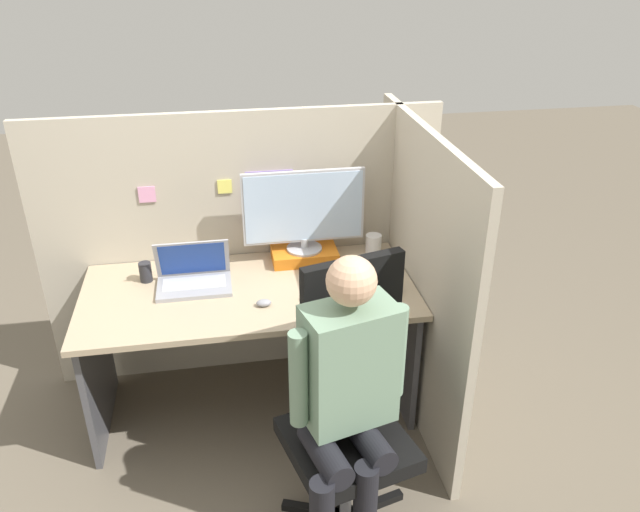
{
  "coord_description": "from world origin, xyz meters",
  "views": [
    {
      "loc": [
        -0.11,
        -2.24,
        2.25
      ],
      "look_at": [
        0.32,
        0.19,
        0.97
      ],
      "focal_mm": 35.0,
      "sensor_mm": 36.0,
      "label": 1
    }
  ],
  "objects_px": {
    "pen_cup": "(146,272)",
    "stapler": "(393,284)",
    "person": "(348,392)",
    "carrot_toy": "(309,302)",
    "laptop": "(194,278)",
    "office_chair": "(349,399)",
    "paper_box": "(304,255)",
    "monitor": "(304,210)",
    "coffee_mug": "(373,244)"
  },
  "relations": [
    {
      "from": "pen_cup",
      "to": "stapler",
      "type": "bearing_deg",
      "value": -13.26
    },
    {
      "from": "stapler",
      "to": "person",
      "type": "height_order",
      "value": "person"
    },
    {
      "from": "stapler",
      "to": "carrot_toy",
      "type": "relative_size",
      "value": 0.95
    },
    {
      "from": "laptop",
      "to": "office_chair",
      "type": "relative_size",
      "value": 0.31
    },
    {
      "from": "paper_box",
      "to": "laptop",
      "type": "height_order",
      "value": "laptop"
    },
    {
      "from": "stapler",
      "to": "pen_cup",
      "type": "distance_m",
      "value": 1.22
    },
    {
      "from": "pen_cup",
      "to": "laptop",
      "type": "bearing_deg",
      "value": -21.52
    },
    {
      "from": "stapler",
      "to": "paper_box",
      "type": "bearing_deg",
      "value": 136.07
    },
    {
      "from": "paper_box",
      "to": "person",
      "type": "height_order",
      "value": "person"
    },
    {
      "from": "carrot_toy",
      "to": "person",
      "type": "xyz_separation_m",
      "value": [
        0.04,
        -0.64,
        -0.01
      ]
    },
    {
      "from": "laptop",
      "to": "carrot_toy",
      "type": "bearing_deg",
      "value": -27.87
    },
    {
      "from": "monitor",
      "to": "office_chair",
      "type": "distance_m",
      "value": 1.04
    },
    {
      "from": "monitor",
      "to": "stapler",
      "type": "distance_m",
      "value": 0.59
    },
    {
      "from": "person",
      "to": "monitor",
      "type": "bearing_deg",
      "value": 89.93
    },
    {
      "from": "stapler",
      "to": "coffee_mug",
      "type": "bearing_deg",
      "value": 90.46
    },
    {
      "from": "monitor",
      "to": "pen_cup",
      "type": "height_order",
      "value": "monitor"
    },
    {
      "from": "stapler",
      "to": "carrot_toy",
      "type": "bearing_deg",
      "value": -168.06
    },
    {
      "from": "paper_box",
      "to": "monitor",
      "type": "height_order",
      "value": "monitor"
    },
    {
      "from": "paper_box",
      "to": "stapler",
      "type": "xyz_separation_m",
      "value": [
        0.38,
        -0.37,
        -0.01
      ]
    },
    {
      "from": "monitor",
      "to": "paper_box",
      "type": "bearing_deg",
      "value": -90.0
    },
    {
      "from": "coffee_mug",
      "to": "pen_cup",
      "type": "bearing_deg",
      "value": -174.8
    },
    {
      "from": "stapler",
      "to": "pen_cup",
      "type": "xyz_separation_m",
      "value": [
        -1.18,
        0.28,
        0.03
      ]
    },
    {
      "from": "paper_box",
      "to": "monitor",
      "type": "bearing_deg",
      "value": 90.0
    },
    {
      "from": "paper_box",
      "to": "person",
      "type": "bearing_deg",
      "value": -90.07
    },
    {
      "from": "paper_box",
      "to": "pen_cup",
      "type": "relative_size",
      "value": 3.43
    },
    {
      "from": "paper_box",
      "to": "office_chair",
      "type": "height_order",
      "value": "office_chair"
    },
    {
      "from": "monitor",
      "to": "carrot_toy",
      "type": "height_order",
      "value": "monitor"
    },
    {
      "from": "office_chair",
      "to": "pen_cup",
      "type": "height_order",
      "value": "office_chair"
    },
    {
      "from": "stapler",
      "to": "office_chair",
      "type": "distance_m",
      "value": 0.69
    },
    {
      "from": "laptop",
      "to": "person",
      "type": "relative_size",
      "value": 0.28
    },
    {
      "from": "coffee_mug",
      "to": "monitor",
      "type": "bearing_deg",
      "value": -177.39
    },
    {
      "from": "office_chair",
      "to": "pen_cup",
      "type": "bearing_deg",
      "value": 134.76
    },
    {
      "from": "carrot_toy",
      "to": "coffee_mug",
      "type": "distance_m",
      "value": 0.64
    },
    {
      "from": "monitor",
      "to": "stapler",
      "type": "xyz_separation_m",
      "value": [
        0.38,
        -0.37,
        -0.27
      ]
    },
    {
      "from": "paper_box",
      "to": "monitor",
      "type": "relative_size",
      "value": 0.54
    },
    {
      "from": "office_chair",
      "to": "paper_box",
      "type": "bearing_deg",
      "value": 92.45
    },
    {
      "from": "person",
      "to": "paper_box",
      "type": "bearing_deg",
      "value": 89.93
    },
    {
      "from": "paper_box",
      "to": "monitor",
      "type": "xyz_separation_m",
      "value": [
        -0.0,
        0.0,
        0.25
      ]
    },
    {
      "from": "monitor",
      "to": "pen_cup",
      "type": "relative_size",
      "value": 6.29
    },
    {
      "from": "stapler",
      "to": "office_chair",
      "type": "xyz_separation_m",
      "value": [
        -0.34,
        -0.57,
        -0.18
      ]
    },
    {
      "from": "person",
      "to": "coffee_mug",
      "type": "distance_m",
      "value": 1.18
    },
    {
      "from": "office_chair",
      "to": "coffee_mug",
      "type": "relative_size",
      "value": 11.01
    },
    {
      "from": "stapler",
      "to": "laptop",
      "type": "bearing_deg",
      "value": 168.88
    },
    {
      "from": "office_chair",
      "to": "person",
      "type": "height_order",
      "value": "person"
    },
    {
      "from": "person",
      "to": "carrot_toy",
      "type": "bearing_deg",
      "value": 93.95
    },
    {
      "from": "coffee_mug",
      "to": "pen_cup",
      "type": "relative_size",
      "value": 1.04
    },
    {
      "from": "office_chair",
      "to": "pen_cup",
      "type": "relative_size",
      "value": 11.46
    },
    {
      "from": "paper_box",
      "to": "laptop",
      "type": "relative_size",
      "value": 0.95
    },
    {
      "from": "laptop",
      "to": "pen_cup",
      "type": "xyz_separation_m",
      "value": [
        -0.23,
        0.09,
        0.0
      ]
    },
    {
      "from": "carrot_toy",
      "to": "coffee_mug",
      "type": "height_order",
      "value": "coffee_mug"
    }
  ]
}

